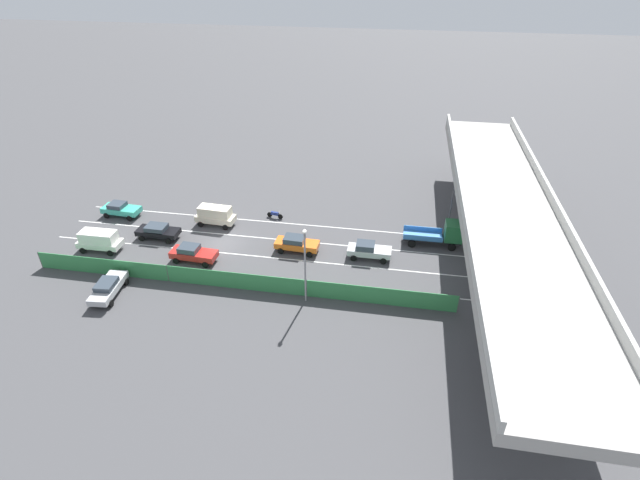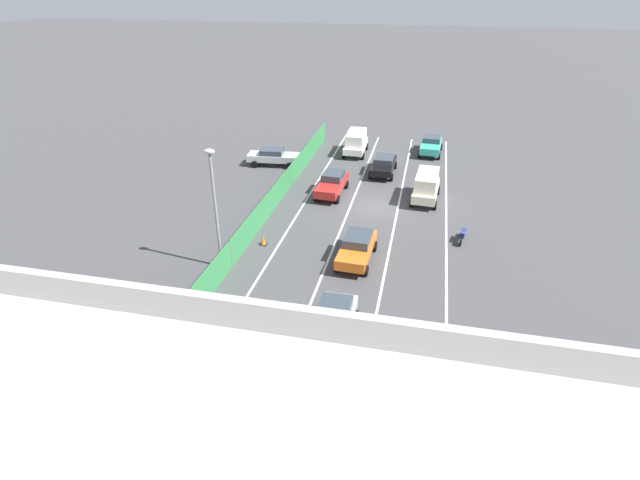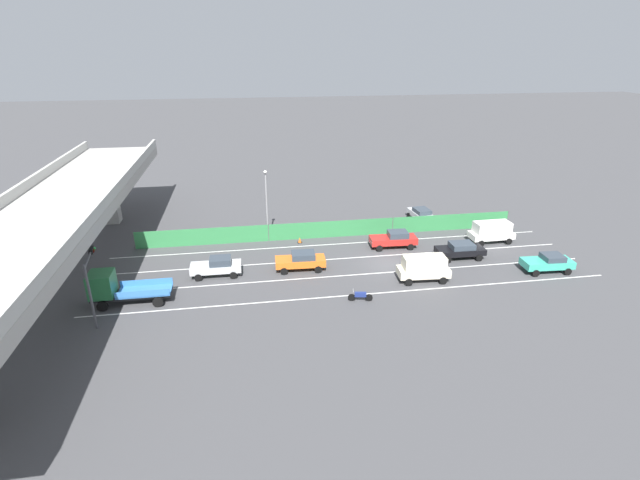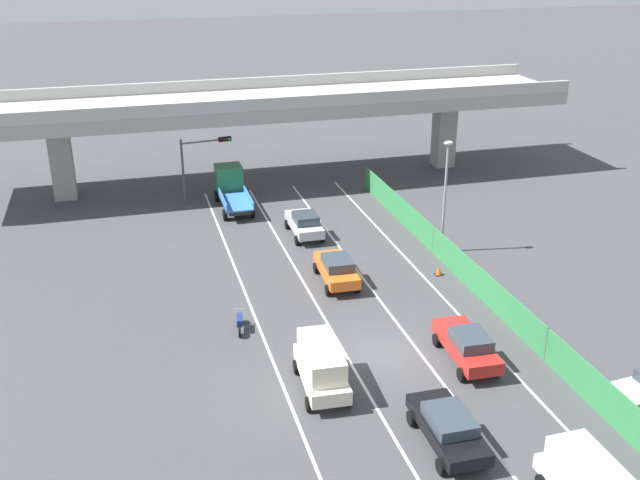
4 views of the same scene
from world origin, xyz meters
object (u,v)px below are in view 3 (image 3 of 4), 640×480
car_van_white (492,231)px  car_van_cream (424,267)px  car_taxi_orange (301,260)px  parked_wagon_silver (422,215)px  car_sedan_black (460,250)px  street_lamp (266,198)px  motorcycle (360,296)px  traffic_light (91,274)px  flatbed_truck_blue (115,288)px  car_sedan_red (394,239)px  car_sedan_silver (217,266)px  car_taxi_teal (548,262)px  traffic_cone (300,240)px

car_van_white → car_van_cream: car_van_cream is taller
car_taxi_orange → parked_wagon_silver: size_ratio=0.94×
car_van_white → car_sedan_black: 5.77m
street_lamp → parked_wagon_silver: bearing=-82.7°
motorcycle → parked_wagon_silver: bearing=-34.4°
parked_wagon_silver → traffic_light: (-15.70, 30.87, 2.74)m
flatbed_truck_blue → parked_wagon_silver: bearing=-65.4°
car_sedan_black → car_van_cream: bearing=126.6°
car_sedan_red → flatbed_truck_blue: size_ratio=0.78×
car_sedan_red → car_sedan_black: size_ratio=1.03×
car_taxi_orange → car_van_cream: car_van_cream is taller
car_sedan_silver → car_taxi_teal: bearing=-97.5°
motorcycle → car_sedan_black: bearing=-60.4°
car_van_cream → parked_wagon_silver: car_van_cream is taller
car_sedan_silver → traffic_cone: 10.14m
car_van_cream → traffic_light: size_ratio=0.89×
car_sedan_black → street_lamp: size_ratio=0.62×
car_sedan_red → car_sedan_black: 6.42m
traffic_light → car_sedan_silver: bearing=-55.9°
flatbed_truck_blue → traffic_light: (-1.97, 0.85, 2.22)m
car_taxi_orange → car_sedan_silver: car_sedan_silver is taller
car_taxi_teal → car_sedan_red: (7.37, 11.88, 0.03)m
car_taxi_orange → car_sedan_red: size_ratio=0.97×
traffic_light → car_van_white: bearing=-76.0°
car_taxi_teal → car_van_cream: bearing=89.5°
traffic_light → motorcycle: bearing=-91.9°
car_sedan_black → traffic_cone: bearing=67.1°
parked_wagon_silver → car_taxi_orange: bearing=123.5°
car_taxi_teal → car_van_white: size_ratio=1.00×
traffic_light → car_taxi_teal: bearing=-87.2°
car_sedan_silver → flatbed_truck_blue: (-3.72, 7.54, 0.48)m
car_sedan_silver → parked_wagon_silver: (10.01, -22.48, -0.05)m
car_taxi_orange → parked_wagon_silver: 18.11m
car_van_white → street_lamp: bearing=78.7°
car_taxi_teal → parked_wagon_silver: 15.32m
traffic_cone → car_sedan_silver: bearing=127.7°
car_sedan_red → motorcycle: size_ratio=2.42×
traffic_cone → car_taxi_teal: bearing=-115.5°
traffic_light → traffic_cone: 20.52m
car_van_white → motorcycle: size_ratio=2.30×
car_sedan_red → street_lamp: bearing=71.0°
car_van_white → street_lamp: size_ratio=0.61×
car_sedan_silver → parked_wagon_silver: bearing=-66.0°
car_taxi_orange → car_sedan_red: bearing=-70.2°
car_van_cream → car_taxi_orange: bearing=69.6°
car_taxi_teal → flatbed_truck_blue: 36.56m
car_sedan_black → flatbed_truck_blue: bearing=97.1°
car_sedan_black → parked_wagon_silver: bearing=0.3°
car_taxi_orange → flatbed_truck_blue: 15.39m
flatbed_truck_blue → traffic_cone: bearing=-57.5°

